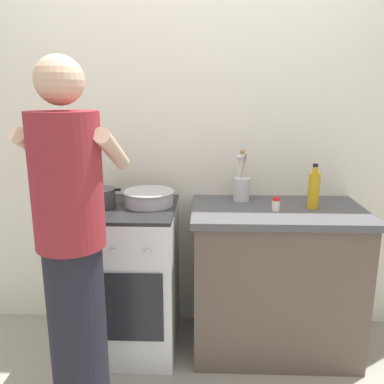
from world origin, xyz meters
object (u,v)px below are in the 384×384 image
(mixing_bowl, at_px, (149,197))
(utensil_crock, at_px, (241,186))
(pot, at_px, (100,198))
(person, at_px, (73,254))
(oil_bottle, at_px, (314,190))
(stove_range, at_px, (127,277))
(spice_bottle, at_px, (276,204))

(mixing_bowl, bearing_deg, utensil_crock, 12.50)
(pot, distance_m, person, 0.62)
(pot, xyz_separation_m, utensil_crock, (0.84, 0.18, 0.04))
(pot, relative_size, oil_bottle, 0.97)
(stove_range, distance_m, mixing_bowl, 0.52)
(pot, height_order, mixing_bowl, pot)
(utensil_crock, relative_size, spice_bottle, 4.07)
(spice_bottle, bearing_deg, pot, 177.56)
(stove_range, height_order, mixing_bowl, mixing_bowl)
(oil_bottle, xyz_separation_m, person, (-1.20, -0.63, -0.15))
(spice_bottle, xyz_separation_m, oil_bottle, (0.22, 0.06, 0.07))
(pot, distance_m, utensil_crock, 0.86)
(pot, bearing_deg, utensil_crock, 12.04)
(utensil_crock, distance_m, oil_bottle, 0.43)
(stove_range, xyz_separation_m, spice_bottle, (0.88, -0.05, 0.49))
(utensil_crock, bearing_deg, person, -135.61)
(oil_bottle, bearing_deg, person, -152.49)
(mixing_bowl, relative_size, oil_bottle, 1.18)
(mixing_bowl, relative_size, person, 0.18)
(spice_bottle, bearing_deg, stove_range, 176.75)
(pot, bearing_deg, oil_bottle, 0.83)
(utensil_crock, height_order, spice_bottle, utensil_crock)
(pot, height_order, spice_bottle, pot)
(utensil_crock, distance_m, spice_bottle, 0.29)
(stove_range, xyz_separation_m, mixing_bowl, (0.14, 0.05, 0.50))
(utensil_crock, bearing_deg, pot, -167.96)
(pot, xyz_separation_m, mixing_bowl, (0.28, 0.05, -0.01))
(mixing_bowl, xyz_separation_m, oil_bottle, (0.96, -0.04, 0.06))
(mixing_bowl, xyz_separation_m, person, (-0.25, -0.66, -0.09))
(mixing_bowl, bearing_deg, stove_range, -160.88)
(oil_bottle, bearing_deg, utensil_crock, 158.07)
(oil_bottle, bearing_deg, spice_bottle, -164.53)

